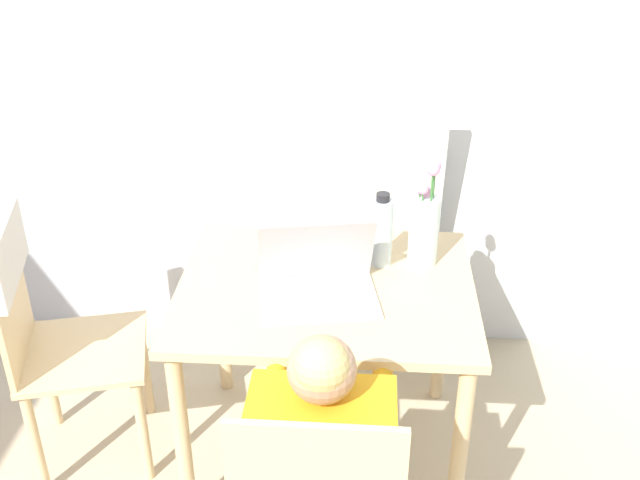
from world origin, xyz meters
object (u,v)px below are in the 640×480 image
Objects in this scene: chair_spare at (36,309)px; water_bottle at (381,231)px; flower_vase at (424,224)px; laptop at (318,278)px; person_seated at (323,450)px.

water_bottle reaches higher than chair_spare.
flower_vase reaches higher than chair_spare.
chair_spare is at bearing 171.07° from laptop.
laptop is at bearing -84.38° from person_seated.
laptop reaches higher than chair_spare.
laptop is (-0.05, 0.57, 0.14)m from person_seated.
person_seated is at bearing -100.26° from water_bottle.
flower_vase reaches higher than person_seated.
laptop is 1.55× the size of water_bottle.
water_bottle is at bearing 36.29° from laptop.
flower_vase reaches higher than laptop.
water_bottle is (-0.14, -0.02, -0.02)m from flower_vase.
person_seated reaches higher than chair_spare.
chair_spare is at bearing -29.74° from person_seated.
laptop is 1.09× the size of flower_vase.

